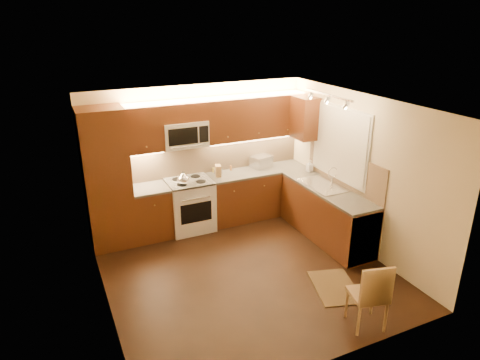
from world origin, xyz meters
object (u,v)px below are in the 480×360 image
stove (190,205)px  dining_chair (368,293)px  sink (323,181)px  toaster_oven (261,161)px  microwave (184,134)px  knife_block (218,171)px  kettle (183,178)px  soap_bottle (310,166)px

stove → dining_chair: 3.54m
sink → toaster_oven: 1.38m
microwave → knife_block: size_ratio=3.70×
sink → kettle: 2.36m
stove → soap_bottle: bearing=-11.0°
toaster_oven → knife_block: 0.93m
kettle → toaster_oven: kettle is taller
stove → toaster_oven: bearing=6.0°
microwave → soap_bottle: size_ratio=3.58×
microwave → toaster_oven: bearing=0.8°
kettle → toaster_oven: 1.66m
sink → knife_block: bearing=141.0°
stove → dining_chair: stove is taller
microwave → dining_chair: microwave is taller
toaster_oven → microwave: bearing=165.3°
stove → sink: sink is taller
stove → soap_bottle: size_ratio=4.33×
toaster_oven → knife_block: bearing=171.8°
stove → toaster_oven: size_ratio=2.49×
microwave → dining_chair: size_ratio=0.83×
dining_chair → toaster_oven: bearing=98.4°
soap_bottle → kettle: bearing=168.8°
sink → dining_chair: 2.46m
microwave → toaster_oven: 1.65m
soap_bottle → stove: bearing=164.9°
knife_block → dining_chair: 3.48m
knife_block → dining_chair: bearing=-67.2°
stove → dining_chair: size_ratio=1.01×
sink → soap_bottle: (0.19, 0.70, 0.03)m
sink → dining_chair: size_ratio=0.94×
knife_block → dining_chair: knife_block is taller
microwave → sink: (2.00, -1.26, -0.74)m
stove → kettle: 0.61m
kettle → dining_chair: kettle is taller
stove → dining_chair: bearing=-71.7°
knife_block → dining_chair: (0.55, -3.40, -0.55)m
kettle → toaster_oven: (1.63, 0.29, -0.03)m
stove → knife_block: (0.56, 0.04, 0.54)m
sink → dining_chair: (-0.89, -2.23, -0.52)m
dining_chair → knife_block: bearing=113.7°
stove → soap_bottle: 2.30m
microwave → toaster_oven: size_ratio=2.06×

